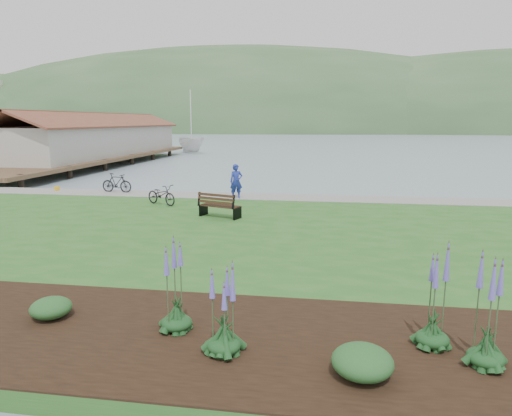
{
  "coord_description": "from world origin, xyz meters",
  "views": [
    {
      "loc": [
        3.86,
        -17.82,
        4.57
      ],
      "look_at": [
        1.28,
        -0.99,
        1.3
      ],
      "focal_mm": 32.0,
      "sensor_mm": 36.0,
      "label": 1
    }
  ],
  "objects_px": {
    "bicycle_a": "(161,195)",
    "person": "(236,179)",
    "park_bench": "(218,205)",
    "sailboat": "(192,153)"
  },
  "relations": [
    {
      "from": "park_bench",
      "to": "bicycle_a",
      "type": "xyz_separation_m",
      "value": [
        -3.56,
        2.6,
        -0.04
      ]
    },
    {
      "from": "bicycle_a",
      "to": "park_bench",
      "type": "bearing_deg",
      "value": -96.84
    },
    {
      "from": "park_bench",
      "to": "bicycle_a",
      "type": "bearing_deg",
      "value": 163.33
    },
    {
      "from": "bicycle_a",
      "to": "sailboat",
      "type": "height_order",
      "value": "sailboat"
    },
    {
      "from": "person",
      "to": "sailboat",
      "type": "distance_m",
      "value": 42.11
    },
    {
      "from": "person",
      "to": "sailboat",
      "type": "relative_size",
      "value": 0.08
    },
    {
      "from": "person",
      "to": "bicycle_a",
      "type": "xyz_separation_m",
      "value": [
        -3.37,
        -2.36,
        -0.58
      ]
    },
    {
      "from": "person",
      "to": "bicycle_a",
      "type": "bearing_deg",
      "value": -165.52
    },
    {
      "from": "bicycle_a",
      "to": "person",
      "type": "bearing_deg",
      "value": -25.73
    },
    {
      "from": "park_bench",
      "to": "bicycle_a",
      "type": "relative_size",
      "value": 0.99
    }
  ]
}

